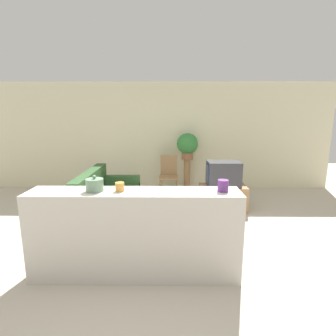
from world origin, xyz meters
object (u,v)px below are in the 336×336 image
(wooden_chair, at_px, (169,174))
(decorative_bowl, at_px, (95,185))
(couch, at_px, (107,200))
(television, at_px, (223,174))
(potted_plant, at_px, (187,145))

(wooden_chair, height_order, decorative_bowl, decorative_bowl)
(couch, height_order, decorative_bowl, decorative_bowl)
(wooden_chair, relative_size, decorative_bowl, 4.79)
(television, distance_m, decorative_bowl, 2.96)
(wooden_chair, distance_m, potted_plant, 0.85)
(television, xyz_separation_m, potted_plant, (-0.64, 1.28, 0.43))
(television, height_order, decorative_bowl, decorative_bowl)
(couch, xyz_separation_m, wooden_chair, (1.17, 1.27, 0.24))
(couch, relative_size, wooden_chair, 1.87)
(potted_plant, bearing_deg, couch, -135.82)
(couch, relative_size, potted_plant, 2.77)
(couch, height_order, potted_plant, potted_plant)
(couch, distance_m, wooden_chair, 1.74)
(couch, relative_size, decorative_bowl, 8.96)
(television, xyz_separation_m, decorative_bowl, (-1.91, -2.23, 0.37))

